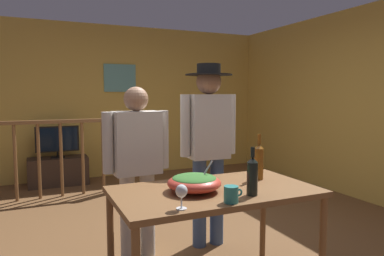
{
  "coord_description": "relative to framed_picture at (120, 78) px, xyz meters",
  "views": [
    {
      "loc": [
        -1.37,
        -3.1,
        1.45
      ],
      "look_at": [
        -0.22,
        -0.53,
        1.18
      ],
      "focal_mm": 33.32,
      "sensor_mm": 36.0,
      "label": 1
    }
  ],
  "objects": [
    {
      "name": "ground_plane",
      "position": [
        -0.04,
        -3.14,
        -1.72
      ],
      "size": [
        8.32,
        8.32,
        0.0
      ],
      "primitive_type": "plane",
      "color": "brown"
    },
    {
      "name": "back_wall",
      "position": [
        -0.04,
        0.06,
        -0.41
      ],
      "size": [
        5.47,
        0.1,
        2.63
      ],
      "primitive_type": "cube",
      "color": "gold",
      "rests_on": "ground_plane"
    },
    {
      "name": "side_wall_right",
      "position": [
        2.7,
        -2.18,
        -0.41
      ],
      "size": [
        0.1,
        4.8,
        2.63
      ],
      "primitive_type": "cube",
      "color": "gold",
      "rests_on": "ground_plane"
    },
    {
      "name": "framed_picture",
      "position": [
        0.0,
        0.0,
        0.0
      ],
      "size": [
        0.56,
        0.03,
        0.48
      ],
      "primitive_type": "cube",
      "color": "#5FA09A"
    },
    {
      "name": "stair_railing",
      "position": [
        -1.01,
        -0.98,
        -1.07
      ],
      "size": [
        2.41,
        0.1,
        1.14
      ],
      "color": "brown",
      "rests_on": "ground_plane"
    },
    {
      "name": "tv_console",
      "position": [
        -1.08,
        -0.29,
        -1.5
      ],
      "size": [
        0.9,
        0.4,
        0.44
      ],
      "primitive_type": "cube",
      "color": "#38281E",
      "rests_on": "ground_plane"
    },
    {
      "name": "flat_screen_tv",
      "position": [
        -1.08,
        -0.32,
        -0.99
      ],
      "size": [
        0.65,
        0.12,
        0.5
      ],
      "color": "black",
      "rests_on": "tv_console"
    },
    {
      "name": "serving_table",
      "position": [
        -0.26,
        -4.07,
        -1.01
      ],
      "size": [
        1.42,
        0.79,
        0.78
      ],
      "color": "brown",
      "rests_on": "ground_plane"
    },
    {
      "name": "salad_bowl",
      "position": [
        -0.42,
        -4.07,
        -0.87
      ],
      "size": [
        0.37,
        0.37,
        0.21
      ],
      "color": "#CC3D2D",
      "rests_on": "serving_table"
    },
    {
      "name": "wine_glass",
      "position": [
        -0.64,
        -4.38,
        -0.84
      ],
      "size": [
        0.07,
        0.07,
        0.15
      ],
      "color": "silver",
      "rests_on": "serving_table"
    },
    {
      "name": "wine_bottle_amber",
      "position": [
        0.18,
        -3.96,
        -0.79
      ],
      "size": [
        0.07,
        0.07,
        0.36
      ],
      "color": "brown",
      "rests_on": "serving_table"
    },
    {
      "name": "wine_bottle_dark",
      "position": [
        -0.11,
        -4.31,
        -0.8
      ],
      "size": [
        0.07,
        0.07,
        0.32
      ],
      "color": "black",
      "rests_on": "serving_table"
    },
    {
      "name": "mug_teal",
      "position": [
        -0.32,
        -4.39,
        -0.88
      ],
      "size": [
        0.13,
        0.09,
        0.1
      ],
      "color": "teal",
      "rests_on": "serving_table"
    },
    {
      "name": "person_standing_left",
      "position": [
        -0.61,
        -3.28,
        -0.83
      ],
      "size": [
        0.59,
        0.24,
        1.51
      ],
      "rotation": [
        0.0,
        0.0,
        3.19
      ],
      "color": "beige",
      "rests_on": "ground_plane"
    },
    {
      "name": "person_standing_right",
      "position": [
        0.08,
        -3.28,
        -0.68
      ],
      "size": [
        0.55,
        0.43,
        1.72
      ],
      "rotation": [
        0.0,
        0.0,
        3.09
      ],
      "color": "#3D5684",
      "rests_on": "ground_plane"
    }
  ]
}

